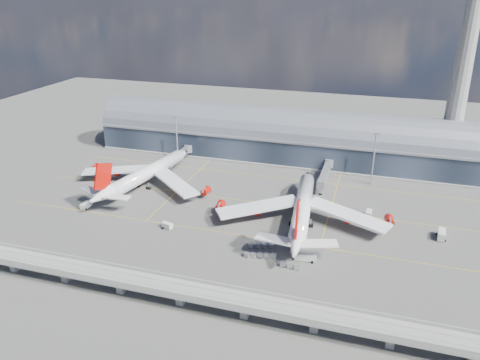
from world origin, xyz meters
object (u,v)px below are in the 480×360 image
(cargo_train_2, at_px, (290,266))
(service_truck_5, at_px, (180,186))
(service_truck_1, at_px, (167,226))
(cargo_train_0, at_px, (261,246))
(airliner_right, at_px, (302,209))
(control_tower, at_px, (463,69))
(service_truck_3, at_px, (442,235))
(service_truck_4, at_px, (369,214))
(service_truck_0, at_px, (86,205))
(floodlight_mast_right, at_px, (374,158))
(floodlight_mast_left, at_px, (177,138))
(cargo_train_1, at_px, (260,255))
(service_truck_2, at_px, (306,257))
(airliner_left, at_px, (144,175))

(cargo_train_2, bearing_deg, service_truck_5, 44.26)
(service_truck_1, xyz_separation_m, cargo_train_0, (38.86, -3.11, -0.45))
(cargo_train_2, bearing_deg, airliner_right, -3.81)
(control_tower, height_order, service_truck_3, control_tower)
(control_tower, bearing_deg, service_truck_4, -118.54)
(service_truck_0, xyz_separation_m, cargo_train_0, (79.68, -9.63, -0.54))
(cargo_train_0, bearing_deg, service_truck_5, 67.14)
(service_truck_3, bearing_deg, floodlight_mast_right, 127.51)
(service_truck_1, xyz_separation_m, service_truck_4, (74.78, 33.40, 0.14))
(service_truck_1, xyz_separation_m, service_truck_5, (-10.83, 36.63, 0.24))
(floodlight_mast_left, bearing_deg, cargo_train_0, -47.82)
(cargo_train_0, distance_m, cargo_train_1, 6.37)
(airliner_right, xyz_separation_m, service_truck_1, (-49.44, -19.92, -4.84))
(service_truck_2, distance_m, cargo_train_0, 17.24)
(cargo_train_2, bearing_deg, cargo_train_0, 44.99)
(floodlight_mast_left, xyz_separation_m, service_truck_5, (15.12, -31.78, -12.13))
(cargo_train_1, bearing_deg, service_truck_3, -47.16)
(cargo_train_0, bearing_deg, cargo_train_2, -111.95)
(service_truck_5, bearing_deg, service_truck_0, 166.25)
(cargo_train_2, bearing_deg, floodlight_mast_right, -22.83)
(service_truck_1, distance_m, service_truck_4, 81.90)
(service_truck_0, bearing_deg, floodlight_mast_right, 30.89)
(airliner_left, height_order, service_truck_0, airliner_left)
(service_truck_5, relative_size, cargo_train_0, 0.68)
(airliner_left, height_order, cargo_train_1, airliner_left)
(floodlight_mast_left, relative_size, airliner_left, 0.36)
(service_truck_4, bearing_deg, airliner_left, -175.92)
(control_tower, relative_size, service_truck_4, 20.83)
(service_truck_2, bearing_deg, airliner_left, 58.15)
(service_truck_0, relative_size, service_truck_3, 0.94)
(service_truck_5, bearing_deg, service_truck_3, -65.58)
(airliner_right, xyz_separation_m, service_truck_4, (25.34, 13.48, -4.71))
(floodlight_mast_right, distance_m, service_truck_5, 91.44)
(airliner_left, distance_m, service_truck_4, 102.48)
(service_truck_4, bearing_deg, cargo_train_1, -124.53)
(service_truck_4, distance_m, cargo_train_2, 51.81)
(service_truck_0, distance_m, service_truck_5, 42.50)
(floodlight_mast_right, xyz_separation_m, cargo_train_0, (-35.19, -71.52, -12.82))
(service_truck_4, xyz_separation_m, cargo_train_2, (-23.36, -46.24, -0.56))
(service_truck_1, bearing_deg, airliner_right, -51.24)
(control_tower, height_order, service_truck_4, control_tower)
(control_tower, distance_m, service_truck_1, 154.02)
(control_tower, height_order, airliner_right, control_tower)
(floodlight_mast_right, xyz_separation_m, service_truck_5, (-84.88, -31.78, -12.13))
(floodlight_mast_left, relative_size, service_truck_0, 4.01)
(floodlight_mast_left, distance_m, airliner_right, 89.95)
(airliner_right, bearing_deg, floodlight_mast_right, 57.19)
(control_tower, height_order, service_truck_5, control_tower)
(service_truck_1, height_order, service_truck_5, service_truck_5)
(service_truck_4, bearing_deg, service_truck_5, -177.67)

